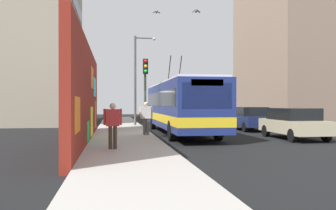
# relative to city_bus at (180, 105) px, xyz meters

# --- Properties ---
(ground_plane) EXTENTS (80.00, 80.00, 0.00)m
(ground_plane) POSITION_rel_city_bus_xyz_m (-0.69, 1.80, -1.72)
(ground_plane) COLOR black
(sidewalk_slab) EXTENTS (48.00, 3.20, 0.15)m
(sidewalk_slab) POSITION_rel_city_bus_xyz_m (-0.69, 3.40, -1.65)
(sidewalk_slab) COLOR #ADA8A0
(sidewalk_slab) RESTS_ON ground_plane
(graffiti_wall) EXTENTS (14.63, 0.32, 4.40)m
(graffiti_wall) POSITION_rel_city_bus_xyz_m (-4.36, 5.15, 0.47)
(graffiti_wall) COLOR maroon
(graffiti_wall) RESTS_ON ground_plane
(building_far_left) EXTENTS (12.24, 7.52, 17.93)m
(building_far_left) POSITION_rel_city_bus_xyz_m (12.64, 11.00, 7.24)
(building_far_left) COLOR #9E937F
(building_far_left) RESTS_ON ground_plane
(building_far_right) EXTENTS (13.79, 8.92, 19.48)m
(building_far_right) POSITION_rel_city_bus_xyz_m (14.28, -15.20, 8.02)
(building_far_right) COLOR gray
(building_far_right) RESTS_ON ground_plane
(city_bus) EXTENTS (12.53, 2.61, 4.86)m
(city_bus) POSITION_rel_city_bus_xyz_m (0.00, 0.00, 0.00)
(city_bus) COLOR navy
(city_bus) RESTS_ON ground_plane
(parked_car_champagne) EXTENTS (4.41, 1.94, 1.58)m
(parked_car_champagne) POSITION_rel_city_bus_xyz_m (-3.89, -5.20, -0.89)
(parked_car_champagne) COLOR #C6B793
(parked_car_champagne) RESTS_ON ground_plane
(parked_car_navy) EXTENTS (4.61, 1.94, 1.58)m
(parked_car_navy) POSITION_rel_city_bus_xyz_m (2.16, -5.20, -0.89)
(parked_car_navy) COLOR navy
(parked_car_navy) RESTS_ON ground_plane
(parked_car_black) EXTENTS (4.88, 1.83, 1.58)m
(parked_car_black) POSITION_rel_city_bus_xyz_m (8.50, -5.20, -0.89)
(parked_car_black) COLOR black
(parked_car_black) RESTS_ON ground_plane
(pedestrian_near_wall) EXTENTS (0.23, 0.68, 1.69)m
(pedestrian_near_wall) POSITION_rel_city_bus_xyz_m (-7.69, 3.97, -0.58)
(pedestrian_near_wall) COLOR #3F3326
(pedestrian_near_wall) RESTS_ON sidewalk_slab
(pedestrian_at_curb) EXTENTS (0.24, 0.77, 1.76)m
(pedestrian_at_curb) POSITION_rel_city_bus_xyz_m (-2.07, 2.23, -0.53)
(pedestrian_at_curb) COLOR #595960
(pedestrian_at_curb) RESTS_ON sidewalk_slab
(traffic_light) EXTENTS (0.49, 0.28, 4.20)m
(traffic_light) POSITION_rel_city_bus_xyz_m (-0.87, 2.15, 1.25)
(traffic_light) COLOR #2D382D
(traffic_light) RESTS_ON sidewalk_slab
(street_lamp) EXTENTS (0.44, 1.70, 6.90)m
(street_lamp) POSITION_rel_city_bus_xyz_m (6.62, 2.07, 2.37)
(street_lamp) COLOR #4C4C51
(street_lamp) RESTS_ON sidewalk_slab
(flying_pigeons) EXTENTS (3.81, 2.55, 0.92)m
(flying_pigeons) POSITION_rel_city_bus_xyz_m (2.18, -0.09, 6.13)
(flying_pigeons) COLOR #47474C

